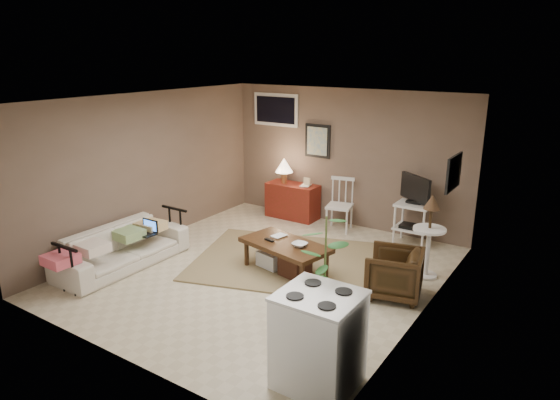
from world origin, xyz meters
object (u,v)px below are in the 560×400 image
Objects in this scene: potted_plant at (325,274)px; tv_stand at (413,209)px; spindle_chair at (340,206)px; armchair at (394,271)px; coffee_table at (285,255)px; stove at (318,340)px; sofa at (121,241)px; side_table at (430,227)px; red_console at (292,197)px.

tv_stand is at bearing 92.48° from potted_plant.
spindle_chair reaches higher than armchair.
coffee_table is 1.46× the size of stove.
tv_stand is (3.19, 3.13, 0.22)m from sofa.
sofa is 1.66× the size of side_table.
potted_plant is at bearing -87.52° from tv_stand.
coffee_table is at bearing -96.36° from armchair.
red_console is 0.95× the size of side_table.
side_table reaches higher than tv_stand.
stove is (0.06, -2.06, 0.13)m from armchair.
sofa is 3.75m from stove.
red_console is 2.35m from tv_stand.
sofa is 3.83m from armchair.
spindle_chair reaches higher than coffee_table.
tv_stand reaches higher than red_console.
coffee_table is 0.97× the size of potted_plant.
tv_stand is 1.22m from side_table.
red_console is 3.36m from armchair.
spindle_chair is 3.48m from potted_plant.
coffee_table is at bearing -60.04° from red_console.
spindle_chair is (1.05, -0.11, 0.04)m from red_console.
side_table is at bearing 29.97° from coffee_table.
coffee_table is at bearing 137.39° from potted_plant.
armchair is 0.48× the size of potted_plant.
stove reaches higher than spindle_chair.
armchair is 0.72× the size of stove.
potted_plant reaches higher than tv_stand.
coffee_table is 1.76m from potted_plant.
spindle_chair is (-0.17, 2.01, 0.16)m from coffee_table.
red_console is at bearing 127.07° from potted_plant.
stove is (-0.11, -2.85, -0.26)m from side_table.
side_table reaches higher than coffee_table.
potted_plant is (2.47, -3.27, 0.36)m from red_console.
potted_plant is at bearing -25.05° from armchair.
spindle_chair is at bearing 94.94° from coffee_table.
side_table is (1.69, 0.98, 0.46)m from coffee_table.
sofa is 4.48m from tv_stand.
sofa is 1.71× the size of tv_stand.
sofa is 1.39× the size of potted_plant.
red_console reaches higher than sofa.
side_table is 1.26× the size of stove.
red_console is 1.20× the size of stove.
armchair is at bearing -77.38° from tv_stand.
potted_plant is (1.42, -3.16, 0.32)m from spindle_chair.
spindle_chair is 2.16m from side_table.
tv_stand is 3.95m from stove.
armchair is 2.07m from stove.
sofa is 1.75× the size of red_console.
red_console is 4.12m from potted_plant.
armchair is (1.52, 0.19, 0.07)m from coffee_table.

